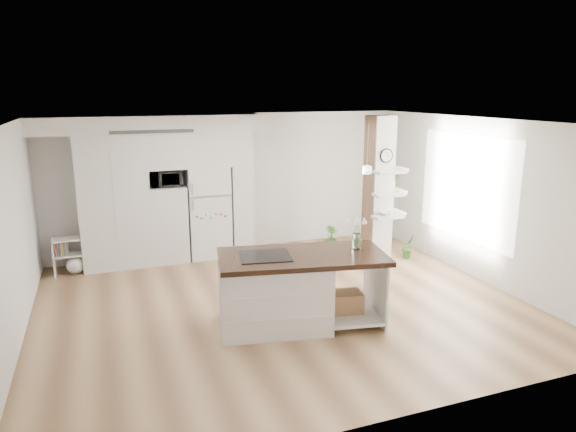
% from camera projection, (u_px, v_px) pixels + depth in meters
% --- Properties ---
extents(floor, '(7.00, 6.00, 0.01)m').
position_uv_depth(floor, '(281.00, 304.00, 7.71)').
color(floor, tan).
rests_on(floor, ground).
extents(room, '(7.04, 6.04, 2.72)m').
position_uv_depth(room, '(281.00, 182.00, 7.27)').
color(room, white).
rests_on(room, ground).
extents(cabinet_wall, '(4.00, 0.71, 2.70)m').
position_uv_depth(cabinet_wall, '(156.00, 182.00, 9.29)').
color(cabinet_wall, silver).
rests_on(cabinet_wall, floor).
extents(refrigerator, '(0.78, 0.69, 1.75)m').
position_uv_depth(refrigerator, '(208.00, 212.00, 9.77)').
color(refrigerator, white).
rests_on(refrigerator, floor).
extents(column, '(0.69, 0.90, 2.70)m').
position_uv_depth(column, '(384.00, 192.00, 9.22)').
color(column, silver).
rests_on(column, floor).
extents(window, '(0.00, 2.40, 2.40)m').
position_uv_depth(window, '(466.00, 188.00, 8.80)').
color(window, white).
rests_on(window, room).
extents(pendant_light, '(0.12, 0.12, 0.10)m').
position_uv_depth(pendant_light, '(381.00, 157.00, 7.91)').
color(pendant_light, white).
rests_on(pendant_light, room).
extents(kitchen_island, '(2.38, 1.44, 1.57)m').
position_uv_depth(kitchen_island, '(283.00, 290.00, 6.89)').
color(kitchen_island, silver).
rests_on(kitchen_island, floor).
extents(bookshelf, '(0.56, 0.34, 0.65)m').
position_uv_depth(bookshelf, '(72.00, 258.00, 8.91)').
color(bookshelf, silver).
rests_on(bookshelf, floor).
extents(floor_plant_a, '(0.30, 0.27, 0.45)m').
position_uv_depth(floor_plant_a, '(408.00, 247.00, 9.77)').
color(floor_plant_a, '#407A30').
rests_on(floor_plant_a, floor).
extents(floor_plant_b, '(0.34, 0.34, 0.47)m').
position_uv_depth(floor_plant_b, '(331.00, 237.00, 10.36)').
color(floor_plant_b, '#407A30').
rests_on(floor_plant_b, floor).
extents(microwave, '(0.54, 0.37, 0.30)m').
position_uv_depth(microwave, '(166.00, 178.00, 9.30)').
color(microwave, '#2D2D2D').
rests_on(microwave, cabinet_wall).
extents(shelf_plant, '(0.27, 0.23, 0.30)m').
position_uv_depth(shelf_plant, '(392.00, 180.00, 9.42)').
color(shelf_plant, '#407A30').
rests_on(shelf_plant, column).
extents(decor_bowl, '(0.22, 0.22, 0.05)m').
position_uv_depth(decor_bowl, '(386.00, 214.00, 9.07)').
color(decor_bowl, white).
rests_on(decor_bowl, column).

